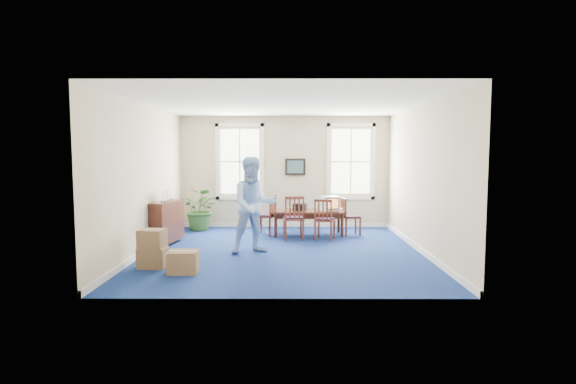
{
  "coord_description": "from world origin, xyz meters",
  "views": [
    {
      "loc": [
        0.14,
        -9.72,
        2.15
      ],
      "look_at": [
        0.1,
        0.6,
        1.25
      ],
      "focal_mm": 28.0,
      "sensor_mm": 36.0,
      "label": 1
    }
  ],
  "objects_px": {
    "crt_tv": "(329,203)",
    "cardboard_boxes": "(164,246)",
    "chair_near_left": "(293,218)",
    "conference_table": "(308,223)",
    "credenza": "(167,224)",
    "potted_plant": "(201,209)",
    "man": "(254,205)"
  },
  "relations": [
    {
      "from": "chair_near_left",
      "to": "potted_plant",
      "type": "relative_size",
      "value": 0.93
    },
    {
      "from": "man",
      "to": "potted_plant",
      "type": "distance_m",
      "value": 3.33
    },
    {
      "from": "chair_near_left",
      "to": "cardboard_boxes",
      "type": "bearing_deg",
      "value": 40.61
    },
    {
      "from": "chair_near_left",
      "to": "cardboard_boxes",
      "type": "relative_size",
      "value": 0.83
    },
    {
      "from": "man",
      "to": "conference_table",
      "type": "bearing_deg",
      "value": 40.27
    },
    {
      "from": "man",
      "to": "cardboard_boxes",
      "type": "distance_m",
      "value": 2.1
    },
    {
      "from": "crt_tv",
      "to": "credenza",
      "type": "relative_size",
      "value": 0.36
    },
    {
      "from": "chair_near_left",
      "to": "potted_plant",
      "type": "bearing_deg",
      "value": -34.11
    },
    {
      "from": "cardboard_boxes",
      "to": "man",
      "type": "bearing_deg",
      "value": 35.82
    },
    {
      "from": "conference_table",
      "to": "potted_plant",
      "type": "distance_m",
      "value": 3.05
    },
    {
      "from": "conference_table",
      "to": "potted_plant",
      "type": "height_order",
      "value": "potted_plant"
    },
    {
      "from": "conference_table",
      "to": "credenza",
      "type": "xyz_separation_m",
      "value": [
        -3.37,
        -1.27,
        0.16
      ]
    },
    {
      "from": "chair_near_left",
      "to": "man",
      "type": "bearing_deg",
      "value": 53.46
    },
    {
      "from": "conference_table",
      "to": "cardboard_boxes",
      "type": "height_order",
      "value": "cardboard_boxes"
    },
    {
      "from": "man",
      "to": "cardboard_boxes",
      "type": "bearing_deg",
      "value": -163.35
    },
    {
      "from": "conference_table",
      "to": "cardboard_boxes",
      "type": "relative_size",
      "value": 1.43
    },
    {
      "from": "credenza",
      "to": "cardboard_boxes",
      "type": "height_order",
      "value": "credenza"
    },
    {
      "from": "credenza",
      "to": "man",
      "type": "bearing_deg",
      "value": -12.95
    },
    {
      "from": "conference_table",
      "to": "man",
      "type": "relative_size",
      "value": 0.92
    },
    {
      "from": "crt_tv",
      "to": "cardboard_boxes",
      "type": "relative_size",
      "value": 0.33
    },
    {
      "from": "chair_near_left",
      "to": "man",
      "type": "xyz_separation_m",
      "value": [
        -0.86,
        -1.47,
        0.48
      ]
    },
    {
      "from": "chair_near_left",
      "to": "credenza",
      "type": "relative_size",
      "value": 0.89
    },
    {
      "from": "potted_plant",
      "to": "chair_near_left",
      "type": "bearing_deg",
      "value": -27.95
    },
    {
      "from": "credenza",
      "to": "cardboard_boxes",
      "type": "distance_m",
      "value": 2.09
    },
    {
      "from": "chair_near_left",
      "to": "potted_plant",
      "type": "height_order",
      "value": "potted_plant"
    },
    {
      "from": "chair_near_left",
      "to": "credenza",
      "type": "xyz_separation_m",
      "value": [
        -2.98,
        -0.62,
        -0.07
      ]
    },
    {
      "from": "credenza",
      "to": "potted_plant",
      "type": "relative_size",
      "value": 1.04
    },
    {
      "from": "man",
      "to": "potted_plant",
      "type": "height_order",
      "value": "man"
    },
    {
      "from": "conference_table",
      "to": "potted_plant",
      "type": "bearing_deg",
      "value": 164.93
    },
    {
      "from": "crt_tv",
      "to": "potted_plant",
      "type": "relative_size",
      "value": 0.37
    },
    {
      "from": "man",
      "to": "potted_plant",
      "type": "xyz_separation_m",
      "value": [
        -1.7,
        2.83,
        -0.44
      ]
    },
    {
      "from": "potted_plant",
      "to": "conference_table",
      "type": "bearing_deg",
      "value": -13.52
    }
  ]
}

